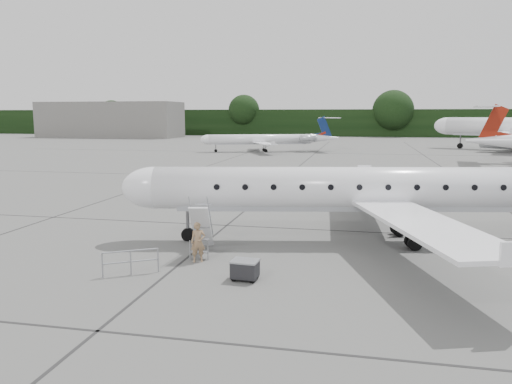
# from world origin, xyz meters

# --- Properties ---
(ground) EXTENTS (320.00, 320.00, 0.00)m
(ground) POSITION_xyz_m (0.00, 0.00, 0.00)
(ground) COLOR #5E5E5C
(ground) RESTS_ON ground
(treeline) EXTENTS (260.00, 4.00, 8.00)m
(treeline) POSITION_xyz_m (0.00, 130.00, 4.00)
(treeline) COLOR black
(treeline) RESTS_ON ground
(terminal_building) EXTENTS (40.00, 14.00, 10.00)m
(terminal_building) POSITION_xyz_m (-70.00, 110.00, 5.00)
(terminal_building) COLOR slate
(terminal_building) RESTS_ON ground
(main_regional_jet) EXTENTS (33.45, 26.86, 7.66)m
(main_regional_jet) POSITION_xyz_m (2.22, 2.48, 3.83)
(main_regional_jet) COLOR white
(main_regional_jet) RESTS_ON ground
(airstair) EXTENTS (1.29, 2.49, 2.40)m
(airstair) POSITION_xyz_m (-6.21, -1.52, 1.20)
(airstair) COLOR white
(airstair) RESTS_ON ground
(passenger) EXTENTS (0.76, 0.64, 1.77)m
(passenger) POSITION_xyz_m (-5.96, -2.83, 0.89)
(passenger) COLOR #91714F
(passenger) RESTS_ON ground
(safety_railing) EXTENTS (1.93, 1.20, 1.00)m
(safety_railing) POSITION_xyz_m (-8.05, -5.12, 0.50)
(safety_railing) COLOR #92949A
(safety_railing) RESTS_ON ground
(baggage_cart) EXTENTS (1.05, 0.88, 0.86)m
(baggage_cart) POSITION_xyz_m (-3.37, -4.81, 0.43)
(baggage_cart) COLOR black
(baggage_cart) RESTS_ON ground
(bg_regional_left) EXTENTS (27.36, 23.44, 6.06)m
(bg_regional_left) POSITION_xyz_m (-16.39, 62.39, 3.03)
(bg_regional_left) COLOR white
(bg_regional_left) RESTS_ON ground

